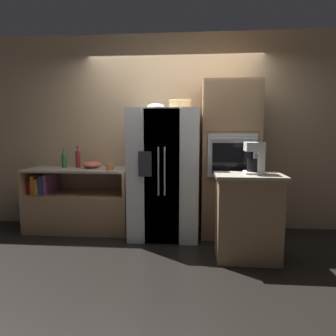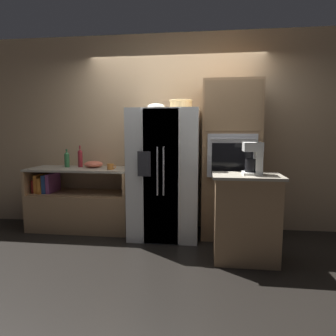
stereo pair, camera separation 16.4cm
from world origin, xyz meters
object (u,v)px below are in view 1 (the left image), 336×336
coffee_maker (256,157)px  bottle_tall (78,158)px  mug (110,167)px  mixing_bowl (92,165)px  wicker_basket (180,105)px  bottle_short (64,160)px  refrigerator (165,173)px  wall_oven (229,160)px  fruit_bowl (156,106)px

coffee_maker → bottle_tall: bearing=159.5°
mug → mixing_bowl: bearing=149.5°
wicker_basket → mixing_bowl: 1.52m
wicker_basket → bottle_short: 1.85m
refrigerator → bottle_tall: bearing=170.7°
wicker_basket → bottle_tall: 1.67m
wall_oven → coffee_maker: size_ratio=5.99×
mug → coffee_maker: bearing=-19.7°
bottle_short → bottle_tall: bearing=8.7°
wall_oven → bottle_short: (-2.35, 0.09, -0.02)m
bottle_tall → bottle_short: size_ratio=1.20×
bottle_short → mug: bearing=-15.4°
wall_oven → bottle_short: wall_oven is taller
wall_oven → bottle_tall: (-2.15, 0.12, -0.00)m
refrigerator → bottle_short: bearing=173.0°
mixing_bowl → bottle_short: bearing=178.2°
refrigerator → fruit_bowl: bearing=170.7°
bottle_short → mug: 0.76m
refrigerator → mug: bearing=-178.6°
refrigerator → mug: 0.76m
fruit_bowl → refrigerator: bearing=-9.3°
bottle_tall → mug: size_ratio=2.63×
refrigerator → bottle_short: 1.50m
wicker_basket → bottle_tall: wicker_basket is taller
fruit_bowl → bottle_tall: fruit_bowl is taller
wall_oven → mixing_bowl: wall_oven is taller
mug → fruit_bowl: bearing=3.4°
mug → coffee_maker: 1.94m
bottle_tall → fruit_bowl: bearing=-9.3°
refrigerator → bottle_tall: refrigerator is taller
wall_oven → bottle_short: size_ratio=7.82×
wicker_basket → bottle_short: bearing=177.0°
fruit_bowl → wall_oven: bearing=4.1°
fruit_bowl → mug: 1.03m
refrigerator → wall_oven: wall_oven is taller
fruit_bowl → mixing_bowl: 1.25m
fruit_bowl → bottle_short: 1.55m
wall_oven → mixing_bowl: (-1.94, 0.08, -0.09)m
bottle_tall → coffee_maker: bearing=-20.5°
wall_oven → coffee_maker: bearing=-75.4°
bottle_short → mixing_bowl: 0.42m
fruit_bowl → mixing_bowl: fruit_bowl is taller
bottle_short → coffee_maker: size_ratio=0.77×
fruit_bowl → mug: fruit_bowl is taller
wall_oven → mug: size_ratio=17.12×
fruit_bowl → bottle_tall: size_ratio=0.72×
refrigerator → wicker_basket: size_ratio=5.49×
wall_oven → mug: wall_oven is taller
wall_oven → bottle_tall: size_ratio=6.52×
bottle_short → refrigerator: bearing=-7.0°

